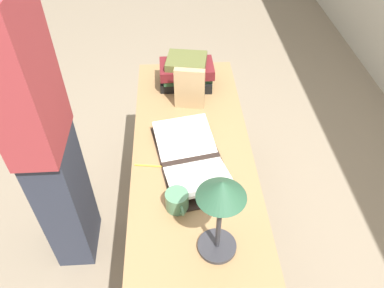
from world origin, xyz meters
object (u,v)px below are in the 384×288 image
pencil (152,166)px  person_reader (43,138)px  reading_lamp (221,200)px  book_stack_tall (186,72)px  book_standing_upright (190,89)px  open_book (191,159)px  coffee_mug (177,201)px

pencil → person_reader: person_reader is taller
reading_lamp → pencil: 0.57m
book_stack_tall → person_reader: 0.86m
book_stack_tall → book_standing_upright: bearing=2.2°
book_stack_tall → reading_lamp: reading_lamp is taller
book_stack_tall → person_reader: bearing=-50.7°
book_standing_upright → reading_lamp: reading_lamp is taller
reading_lamp → person_reader: (-0.52, -0.73, -0.16)m
open_book → person_reader: (-0.07, -0.66, 0.10)m
open_book → person_reader: size_ratio=0.34×
open_book → book_standing_upright: book_standing_upright is taller
coffee_mug → book_stack_tall: bearing=174.8°
open_book → reading_lamp: size_ratio=1.55×
coffee_mug → person_reader: (-0.32, -0.59, 0.08)m
open_book → book_standing_upright: size_ratio=2.53×
book_stack_tall → coffee_mug: 0.87m
pencil → open_book: bearing=95.4°
open_book → person_reader: 0.67m
reading_lamp → pencil: reading_lamp is taller
reading_lamp → open_book: bearing=-170.9°
reading_lamp → coffee_mug: size_ratio=3.11×
book_standing_upright → reading_lamp: bearing=13.7°
reading_lamp → coffee_mug: reading_lamp is taller
open_book → pencil: bearing=-95.6°
book_standing_upright → coffee_mug: book_standing_upright is taller
book_standing_upright → person_reader: size_ratio=0.13×
book_standing_upright → coffee_mug: size_ratio=1.91×
book_standing_upright → person_reader: person_reader is taller
book_standing_upright → pencil: book_standing_upright is taller
open_book → book_standing_upright: (-0.42, 0.02, 0.10)m
coffee_mug → person_reader: size_ratio=0.07×
reading_lamp → person_reader: size_ratio=0.22×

